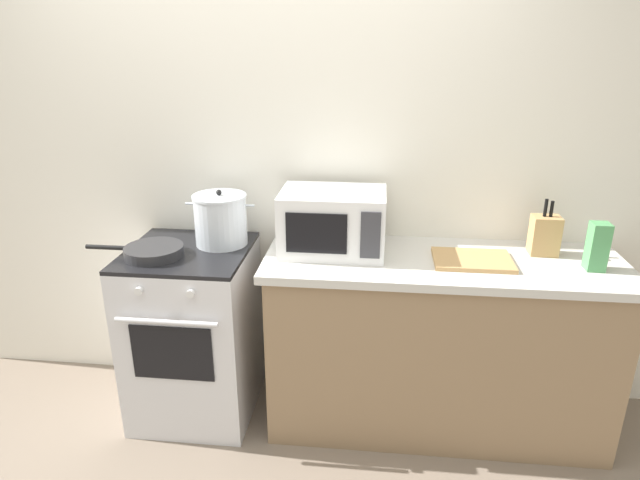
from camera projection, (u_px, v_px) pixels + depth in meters
back_wall at (325, 171)px, 2.85m from camera, size 4.40×0.10×2.50m
lower_cabinet_right at (436, 347)px, 2.74m from camera, size 1.64×0.56×0.88m
countertop_right at (443, 263)px, 2.58m from camera, size 1.70×0.60×0.04m
stove at (194, 332)px, 2.84m from camera, size 0.60×0.64×0.92m
stock_pot at (221, 220)px, 2.72m from camera, size 0.35×0.27×0.28m
frying_pan at (153, 251)px, 2.60m from camera, size 0.48×0.28×0.05m
microwave at (333, 221)px, 2.63m from camera, size 0.50×0.37×0.30m
cutting_board at (472, 260)px, 2.54m from camera, size 0.36×0.26×0.02m
knife_block at (545, 235)px, 2.60m from camera, size 0.13×0.10×0.28m
pasta_box at (597, 247)px, 2.42m from camera, size 0.08×0.08×0.22m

